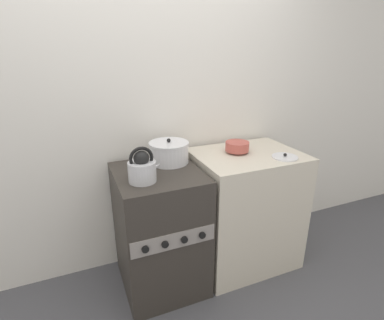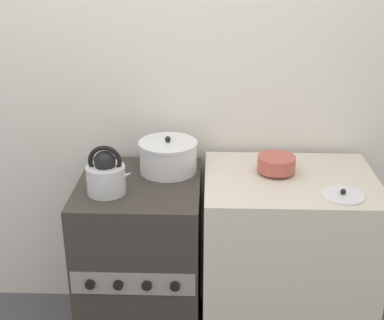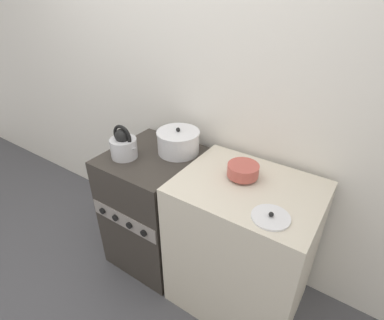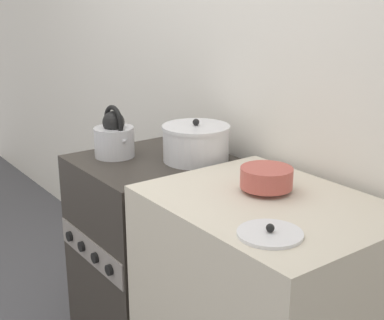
% 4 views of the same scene
% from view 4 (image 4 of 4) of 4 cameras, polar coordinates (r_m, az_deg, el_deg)
% --- Properties ---
extents(wall_back, '(7.00, 0.06, 2.50)m').
position_cam_4_polar(wall_back, '(2.41, 3.28, 9.72)').
color(wall_back, silver).
rests_on(wall_back, ground_plane).
extents(stove, '(0.57, 0.63, 0.90)m').
position_cam_4_polar(stove, '(2.44, -4.02, -10.02)').
color(stove, '#332D28').
rests_on(stove, ground_plane).
extents(kettle, '(0.21, 0.17, 0.22)m').
position_cam_4_polar(kettle, '(2.30, -8.28, 2.43)').
color(kettle, silver).
rests_on(kettle, stove).
extents(cooking_pot, '(0.28, 0.28, 0.18)m').
position_cam_4_polar(cooking_pot, '(2.22, 0.42, 1.82)').
color(cooking_pot, silver).
rests_on(cooking_pot, stove).
extents(enamel_bowl, '(0.18, 0.18, 0.08)m').
position_cam_4_polar(enamel_bowl, '(1.80, 7.94, -1.91)').
color(enamel_bowl, '#B75147').
rests_on(enamel_bowl, counter).
extents(loose_pot_lid, '(0.18, 0.18, 0.03)m').
position_cam_4_polar(loose_pot_lid, '(1.49, 8.31, -7.75)').
color(loose_pot_lid, silver).
rests_on(loose_pot_lid, counter).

